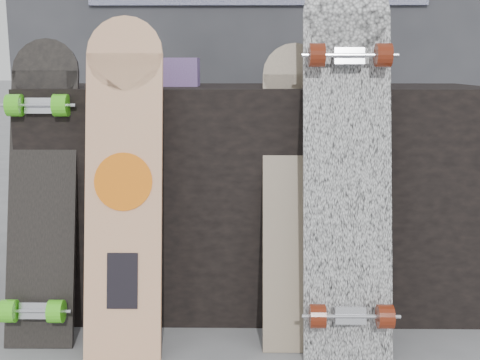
{
  "coord_description": "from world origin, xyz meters",
  "views": [
    {
      "loc": [
        -0.05,
        -1.7,
        0.88
      ],
      "look_at": [
        -0.07,
        0.2,
        0.51
      ],
      "focal_mm": 45.0,
      "sensor_mm": 36.0,
      "label": 1
    }
  ],
  "objects_px": {
    "longboard_geisha": "(124,177)",
    "longboard_celtic": "(296,184)",
    "vendor_table": "(260,194)",
    "skateboard_dark": "(41,186)",
    "longboard_cascadia": "(347,156)"
  },
  "relations": [
    {
      "from": "longboard_celtic",
      "to": "longboard_cascadia",
      "type": "relative_size",
      "value": 0.81
    },
    {
      "from": "longboard_cascadia",
      "to": "longboard_celtic",
      "type": "bearing_deg",
      "value": 151.59
    },
    {
      "from": "longboard_geisha",
      "to": "skateboard_dark",
      "type": "bearing_deg",
      "value": 164.43
    },
    {
      "from": "longboard_geisha",
      "to": "longboard_cascadia",
      "type": "relative_size",
      "value": 0.88
    },
    {
      "from": "longboard_cascadia",
      "to": "skateboard_dark",
      "type": "relative_size",
      "value": 1.21
    },
    {
      "from": "longboard_geisha",
      "to": "longboard_celtic",
      "type": "relative_size",
      "value": 1.08
    },
    {
      "from": "longboard_geisha",
      "to": "skateboard_dark",
      "type": "height_order",
      "value": "longboard_geisha"
    },
    {
      "from": "longboard_geisha",
      "to": "longboard_cascadia",
      "type": "distance_m",
      "value": 0.68
    },
    {
      "from": "vendor_table",
      "to": "longboard_geisha",
      "type": "xyz_separation_m",
      "value": [
        -0.42,
        -0.41,
        0.14
      ]
    },
    {
      "from": "longboard_celtic",
      "to": "longboard_cascadia",
      "type": "height_order",
      "value": "longboard_cascadia"
    },
    {
      "from": "vendor_table",
      "to": "longboard_celtic",
      "type": "relative_size",
      "value": 1.69
    },
    {
      "from": "vendor_table",
      "to": "longboard_cascadia",
      "type": "relative_size",
      "value": 1.37
    },
    {
      "from": "vendor_table",
      "to": "skateboard_dark",
      "type": "height_order",
      "value": "skateboard_dark"
    },
    {
      "from": "longboard_geisha",
      "to": "longboard_celtic",
      "type": "height_order",
      "value": "longboard_geisha"
    },
    {
      "from": "vendor_table",
      "to": "skateboard_dark",
      "type": "bearing_deg",
      "value": -154.51
    }
  ]
}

